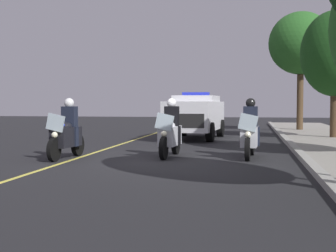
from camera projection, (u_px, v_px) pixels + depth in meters
ground_plane at (162, 160)px, 13.10m from camera, size 80.00×80.00×0.00m
curb_strip at (306, 160)px, 12.44m from camera, size 48.00×0.24×0.15m
lane_stripe_center at (77, 158)px, 13.52m from camera, size 48.00×0.12×0.01m
police_motorcycle_lead_left at (67, 134)px, 13.48m from camera, size 2.14×0.62×1.72m
police_motorcycle_lead_right at (170, 133)px, 13.91m from camera, size 2.14×0.62×1.72m
police_motorcycle_trailing at (250, 134)px, 13.62m from camera, size 2.14×0.62×1.72m
police_suv at (196, 115)px, 20.96m from camera, size 5.03×2.36×2.05m
tree_far_back at (335, 54)px, 20.41m from camera, size 2.91×2.91×5.45m
tree_behind_suv at (301, 44)px, 26.22m from camera, size 3.50×3.50×6.50m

